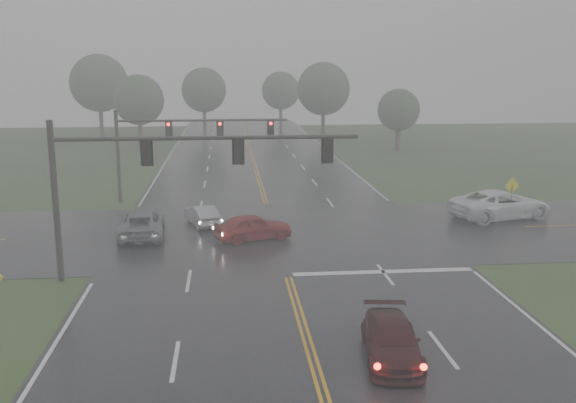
{
  "coord_description": "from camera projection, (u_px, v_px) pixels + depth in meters",
  "views": [
    {
      "loc": [
        -2.69,
        -13.68,
        9.48
      ],
      "look_at": [
        0.18,
        16.0,
        3.14
      ],
      "focal_mm": 40.0,
      "sensor_mm": 36.0,
      "label": 1
    }
  ],
  "objects": [
    {
      "name": "signal_gantry_near",
      "position": [
        151.0,
        168.0,
        28.16
      ],
      "size": [
        13.53,
        0.32,
        7.21
      ],
      "color": "black",
      "rests_on": "ground"
    },
    {
      "name": "sedan_red",
      "position": [
        253.0,
        240.0,
        35.53
      ],
      "size": [
        4.63,
        3.01,
        1.47
      ],
      "primitive_type": "imported",
      "rotation": [
        0.0,
        0.0,
        1.89
      ],
      "color": "maroon",
      "rests_on": "ground"
    },
    {
      "name": "cross_street",
      "position": [
        275.0,
        233.0,
        36.97
      ],
      "size": [
        120.0,
        14.0,
        0.02
      ],
      "primitive_type": "cube",
      "color": "black",
      "rests_on": "ground"
    },
    {
      "name": "tree_ne_a",
      "position": [
        323.0,
        89.0,
        82.14
      ],
      "size": [
        6.78,
        6.78,
        9.95
      ],
      "color": "#312520",
      "rests_on": "ground"
    },
    {
      "name": "sedan_maroon",
      "position": [
        391.0,
        359.0,
        21.16
      ],
      "size": [
        2.3,
        4.53,
        1.26
      ],
      "primitive_type": "imported",
      "rotation": [
        0.0,
        0.0,
        -0.13
      ],
      "color": "black",
      "rests_on": "ground"
    },
    {
      "name": "tree_nw_b",
      "position": [
        99.0,
        83.0,
        83.24
      ],
      "size": [
        7.48,
        7.48,
        10.98
      ],
      "color": "#312520",
      "rests_on": "ground"
    },
    {
      "name": "car_grey",
      "position": [
        142.0,
        237.0,
        36.18
      ],
      "size": [
        2.81,
        5.46,
        1.47
      ],
      "primitive_type": "imported",
      "rotation": [
        0.0,
        0.0,
        3.21
      ],
      "color": "slate",
      "rests_on": "ground"
    },
    {
      "name": "tree_n_far",
      "position": [
        281.0,
        91.0,
        99.26
      ],
      "size": [
        5.86,
        5.86,
        8.61
      ],
      "color": "#312520",
      "rests_on": "ground"
    },
    {
      "name": "main_road",
      "position": [
        278.0,
        243.0,
        35.02
      ],
      "size": [
        18.0,
        160.0,
        0.02
      ],
      "primitive_type": "cube",
      "color": "black",
      "rests_on": "ground"
    },
    {
      "name": "tree_e_near",
      "position": [
        399.0,
        110.0,
        72.04
      ],
      "size": [
        4.74,
        4.74,
        6.97
      ],
      "color": "#312520",
      "rests_on": "ground"
    },
    {
      "name": "tree_nw_a",
      "position": [
        139.0,
        100.0,
        73.86
      ],
      "size": [
        5.79,
        5.79,
        8.51
      ],
      "color": "#312520",
      "rests_on": "ground"
    },
    {
      "name": "sedan_silver",
      "position": [
        202.0,
        225.0,
        38.82
      ],
      "size": [
        2.39,
        3.91,
        1.22
      ],
      "primitive_type": "imported",
      "rotation": [
        0.0,
        0.0,
        3.46
      ],
      "color": "#9D9EA4",
      "rests_on": "ground"
    },
    {
      "name": "sign_diamond_east",
      "position": [
        512.0,
        190.0,
        40.48
      ],
      "size": [
        1.05,
        0.31,
        2.59
      ],
      "rotation": [
        0.0,
        0.0,
        0.26
      ],
      "color": "black",
      "rests_on": "ground"
    },
    {
      "name": "pickup_white",
      "position": [
        500.0,
        219.0,
        40.51
      ],
      "size": [
        7.02,
        4.58,
        1.8
      ],
      "primitive_type": "imported",
      "rotation": [
        0.0,
        0.0,
        1.84
      ],
      "color": "white",
      "rests_on": "ground"
    },
    {
      "name": "stop_bar",
      "position": [
        383.0,
        272.0,
        29.99
      ],
      "size": [
        8.5,
        0.5,
        0.01
      ],
      "primitive_type": "cube",
      "color": "silver",
      "rests_on": "ground"
    },
    {
      "name": "signal_gantry_far",
      "position": [
        171.0,
        137.0,
        44.59
      ],
      "size": [
        11.95,
        0.33,
        6.52
      ],
      "color": "black",
      "rests_on": "ground"
    },
    {
      "name": "tree_n_mid",
      "position": [
        204.0,
        90.0,
        90.53
      ],
      "size": [
        6.29,
        6.29,
        9.23
      ],
      "color": "#312520",
      "rests_on": "ground"
    }
  ]
}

